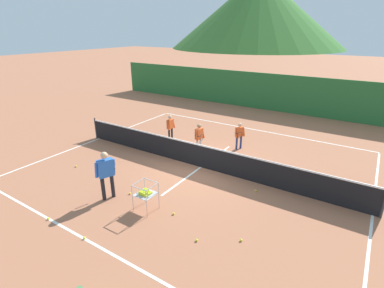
{
  "coord_description": "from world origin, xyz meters",
  "views": [
    {
      "loc": [
        5.41,
        -9.08,
        5.24
      ],
      "look_at": [
        -0.55,
        0.19,
        0.82
      ],
      "focal_mm": 27.21,
      "sensor_mm": 36.0,
      "label": 1
    }
  ],
  "objects_px": {
    "tennis_ball_3": "(197,240)",
    "student_0": "(170,126)",
    "tennis_ball_5": "(48,219)",
    "tennis_ball_9": "(241,240)",
    "tennis_ball_6": "(76,166)",
    "tennis_ball_8": "(130,193)",
    "tennis_ball_0": "(174,214)",
    "ball_cart": "(145,193)",
    "instructor": "(106,171)",
    "student_1": "(199,136)",
    "tennis_net": "(201,156)",
    "tennis_ball_2": "(256,191)",
    "tennis_ball_7": "(84,238)",
    "student_2": "(239,134)"
  },
  "relations": [
    {
      "from": "student_1",
      "to": "tennis_ball_7",
      "type": "bearing_deg",
      "value": -86.08
    },
    {
      "from": "tennis_ball_8",
      "to": "student_2",
      "type": "bearing_deg",
      "value": 75.68
    },
    {
      "from": "student_0",
      "to": "tennis_ball_8",
      "type": "relative_size",
      "value": 18.96
    },
    {
      "from": "tennis_ball_8",
      "to": "tennis_ball_9",
      "type": "relative_size",
      "value": 1.0
    },
    {
      "from": "student_2",
      "to": "tennis_ball_2",
      "type": "height_order",
      "value": "student_2"
    },
    {
      "from": "tennis_net",
      "to": "tennis_ball_2",
      "type": "height_order",
      "value": "tennis_net"
    },
    {
      "from": "ball_cart",
      "to": "tennis_ball_9",
      "type": "relative_size",
      "value": 13.22
    },
    {
      "from": "tennis_net",
      "to": "tennis_ball_5",
      "type": "bearing_deg",
      "value": -110.09
    },
    {
      "from": "tennis_ball_2",
      "to": "tennis_ball_5",
      "type": "relative_size",
      "value": 1.0
    },
    {
      "from": "instructor",
      "to": "tennis_ball_8",
      "type": "height_order",
      "value": "instructor"
    },
    {
      "from": "tennis_ball_2",
      "to": "tennis_ball_6",
      "type": "distance_m",
      "value": 7.15
    },
    {
      "from": "tennis_ball_0",
      "to": "tennis_ball_2",
      "type": "distance_m",
      "value": 3.05
    },
    {
      "from": "ball_cart",
      "to": "tennis_ball_3",
      "type": "xyz_separation_m",
      "value": [
        2.09,
        -0.39,
        -0.56
      ]
    },
    {
      "from": "tennis_ball_6",
      "to": "student_1",
      "type": "bearing_deg",
      "value": 49.15
    },
    {
      "from": "student_2",
      "to": "student_1",
      "type": "bearing_deg",
      "value": -134.66
    },
    {
      "from": "tennis_ball_3",
      "to": "tennis_ball_0",
      "type": "bearing_deg",
      "value": 152.69
    },
    {
      "from": "tennis_ball_0",
      "to": "tennis_ball_5",
      "type": "bearing_deg",
      "value": -143.34
    },
    {
      "from": "student_0",
      "to": "tennis_ball_2",
      "type": "distance_m",
      "value": 5.93
    },
    {
      "from": "student_0",
      "to": "tennis_ball_0",
      "type": "relative_size",
      "value": 18.96
    },
    {
      "from": "tennis_ball_7",
      "to": "tennis_ball_0",
      "type": "bearing_deg",
      "value": 57.88
    },
    {
      "from": "ball_cart",
      "to": "tennis_ball_9",
      "type": "height_order",
      "value": "ball_cart"
    },
    {
      "from": "tennis_net",
      "to": "tennis_ball_5",
      "type": "relative_size",
      "value": 184.0
    },
    {
      "from": "tennis_ball_6",
      "to": "tennis_ball_8",
      "type": "distance_m",
      "value": 3.32
    },
    {
      "from": "tennis_ball_3",
      "to": "tennis_ball_8",
      "type": "xyz_separation_m",
      "value": [
        -3.14,
        0.76,
        0.0
      ]
    },
    {
      "from": "student_0",
      "to": "tennis_ball_9",
      "type": "relative_size",
      "value": 18.96
    },
    {
      "from": "student_2",
      "to": "tennis_ball_8",
      "type": "bearing_deg",
      "value": -104.32
    },
    {
      "from": "tennis_ball_3",
      "to": "tennis_ball_7",
      "type": "xyz_separation_m",
      "value": [
        -2.57,
        -1.54,
        0.0
      ]
    },
    {
      "from": "tennis_net",
      "to": "ball_cart",
      "type": "height_order",
      "value": "tennis_net"
    },
    {
      "from": "tennis_net",
      "to": "student_1",
      "type": "relative_size",
      "value": 9.28
    },
    {
      "from": "student_1",
      "to": "tennis_ball_3",
      "type": "bearing_deg",
      "value": -59.11
    },
    {
      "from": "tennis_ball_5",
      "to": "tennis_ball_6",
      "type": "relative_size",
      "value": 1.0
    },
    {
      "from": "student_2",
      "to": "tennis_ball_8",
      "type": "relative_size",
      "value": 18.55
    },
    {
      "from": "tennis_net",
      "to": "tennis_ball_5",
      "type": "height_order",
      "value": "tennis_net"
    },
    {
      "from": "tennis_ball_0",
      "to": "tennis_ball_3",
      "type": "bearing_deg",
      "value": -27.31
    },
    {
      "from": "student_0",
      "to": "ball_cart",
      "type": "distance_m",
      "value": 5.96
    },
    {
      "from": "ball_cart",
      "to": "tennis_ball_6",
      "type": "relative_size",
      "value": 13.22
    },
    {
      "from": "tennis_ball_5",
      "to": "tennis_ball_9",
      "type": "relative_size",
      "value": 1.0
    },
    {
      "from": "tennis_ball_3",
      "to": "student_0",
      "type": "bearing_deg",
      "value": 131.88
    },
    {
      "from": "tennis_net",
      "to": "tennis_ball_2",
      "type": "distance_m",
      "value": 2.68
    },
    {
      "from": "tennis_ball_7",
      "to": "student_2",
      "type": "bearing_deg",
      "value": 83.72
    },
    {
      "from": "ball_cart",
      "to": "tennis_ball_0",
      "type": "xyz_separation_m",
      "value": [
        0.88,
        0.24,
        -0.56
      ]
    },
    {
      "from": "tennis_ball_9",
      "to": "ball_cart",
      "type": "bearing_deg",
      "value": -175.34
    },
    {
      "from": "tennis_ball_5",
      "to": "tennis_ball_9",
      "type": "bearing_deg",
      "value": 23.22
    },
    {
      "from": "student_1",
      "to": "student_2",
      "type": "relative_size",
      "value": 1.07
    },
    {
      "from": "student_2",
      "to": "instructor",
      "type": "bearing_deg",
      "value": -106.79
    },
    {
      "from": "student_1",
      "to": "tennis_ball_7",
      "type": "height_order",
      "value": "student_1"
    },
    {
      "from": "student_1",
      "to": "tennis_ball_8",
      "type": "xyz_separation_m",
      "value": [
        -0.11,
        -4.3,
        -0.78
      ]
    },
    {
      "from": "student_2",
      "to": "tennis_ball_0",
      "type": "height_order",
      "value": "student_2"
    },
    {
      "from": "tennis_net",
      "to": "tennis_ball_7",
      "type": "height_order",
      "value": "tennis_net"
    },
    {
      "from": "tennis_net",
      "to": "tennis_ball_5",
      "type": "distance_m",
      "value": 5.76
    }
  ]
}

